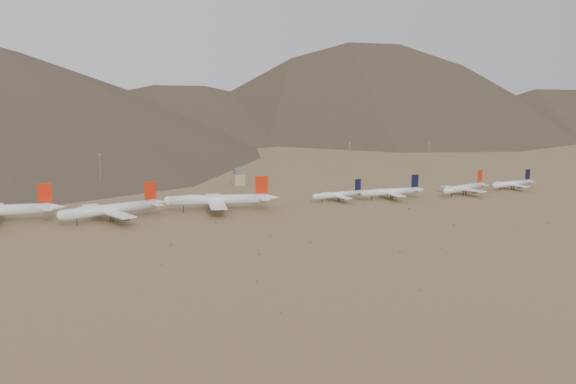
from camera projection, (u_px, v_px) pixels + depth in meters
name	position (u px, v px, depth m)	size (l,w,h in m)	color
ground	(256.00, 218.00, 461.22)	(3000.00, 3000.00, 0.00)	#93724C
mountain_ridge	(60.00, 22.00, 1259.50)	(4400.00, 1000.00, 300.00)	brown
widebody_centre	(110.00, 209.00, 449.48)	(65.89, 52.19, 20.13)	white
widebody_east	(218.00, 200.00, 479.25)	(68.74, 54.01, 20.73)	white
narrowbody_a	(339.00, 194.00, 514.97)	(40.30, 29.18, 13.32)	white
narrowbody_b	(392.00, 192.00, 522.21)	(46.64, 33.35, 15.38)	white
narrowbody_c	(465.00, 188.00, 538.37)	(44.80, 33.45, 15.43)	white
narrowbody_d	(513.00, 183.00, 561.41)	(40.06, 29.20, 13.30)	white
control_tower	(238.00, 178.00, 581.20)	(8.00, 8.00, 12.00)	tan
mast_west	(100.00, 170.00, 554.80)	(2.00, 0.60, 25.70)	gray
mast_centre	(268.00, 165.00, 585.63)	(2.00, 0.60, 25.70)	gray
mast_east	(349.00, 157.00, 636.12)	(2.00, 0.60, 25.70)	gray
mast_far_east	(429.00, 157.00, 635.99)	(2.00, 0.60, 25.70)	gray
desert_scrub	(403.00, 238.00, 407.36)	(423.37, 173.79, 0.91)	olive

